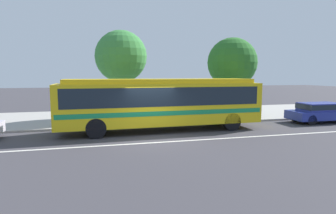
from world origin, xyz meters
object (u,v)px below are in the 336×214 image
(bus_stop_sign, at_px, (210,95))
(street_tree_mid_block, at_px, (232,63))
(pedestrian_walking_along_curb, at_px, (180,104))
(pedestrian_waiting_near_sign, at_px, (220,103))
(sedan_far_ahead, at_px, (322,111))
(street_tree_near_stop, at_px, (121,57))
(transit_bus, at_px, (161,101))
(pedestrian_standing_by_tree, at_px, (125,105))

(bus_stop_sign, xyz_separation_m, street_tree_mid_block, (2.35, 1.63, 2.17))
(pedestrian_walking_along_curb, bearing_deg, pedestrian_waiting_near_sign, -7.31)
(bus_stop_sign, height_order, street_tree_mid_block, street_tree_mid_block)
(bus_stop_sign, bearing_deg, pedestrian_waiting_near_sign, 41.50)
(sedan_far_ahead, distance_m, street_tree_near_stop, 13.86)
(street_tree_near_stop, xyz_separation_m, street_tree_mid_block, (7.86, -1.05, -0.38))
(sedan_far_ahead, distance_m, pedestrian_waiting_near_sign, 6.58)
(transit_bus, xyz_separation_m, bus_stop_sign, (3.75, 2.02, 0.13))
(bus_stop_sign, relative_size, street_tree_near_stop, 0.44)
(pedestrian_walking_along_curb, xyz_separation_m, bus_stop_sign, (1.66, -1.42, 0.74))
(sedan_far_ahead, xyz_separation_m, pedestrian_walking_along_curb, (-8.69, 3.38, 0.35))
(sedan_far_ahead, distance_m, pedestrian_walking_along_curb, 9.33)
(sedan_far_ahead, height_order, street_tree_near_stop, street_tree_near_stop)
(pedestrian_walking_along_curb, height_order, bus_stop_sign, bus_stop_sign)
(pedestrian_waiting_near_sign, xyz_separation_m, street_tree_mid_block, (1.16, 0.58, 2.88))
(pedestrian_standing_by_tree, xyz_separation_m, street_tree_near_stop, (-0.06, 1.42, 3.24))
(transit_bus, bearing_deg, sedan_far_ahead, 0.31)
(street_tree_mid_block, bearing_deg, pedestrian_waiting_near_sign, -153.48)
(sedan_far_ahead, xyz_separation_m, pedestrian_standing_by_tree, (-12.49, 3.22, 0.39))
(sedan_far_ahead, height_order, bus_stop_sign, bus_stop_sign)
(pedestrian_walking_along_curb, relative_size, street_tree_mid_block, 0.29)
(transit_bus, relative_size, pedestrian_waiting_near_sign, 6.71)
(pedestrian_standing_by_tree, bearing_deg, pedestrian_walking_along_curb, 2.39)
(pedestrian_waiting_near_sign, bearing_deg, pedestrian_walking_along_curb, 172.69)
(transit_bus, xyz_separation_m, pedestrian_walking_along_curb, (2.09, 3.44, -0.61))
(sedan_far_ahead, xyz_separation_m, street_tree_mid_block, (-4.68, 3.59, 3.25))
(sedan_far_ahead, bearing_deg, pedestrian_waiting_near_sign, 152.67)
(street_tree_near_stop, bearing_deg, street_tree_mid_block, -7.60)
(pedestrian_waiting_near_sign, bearing_deg, bus_stop_sign, -138.50)
(sedan_far_ahead, bearing_deg, street_tree_mid_block, 142.49)
(pedestrian_standing_by_tree, xyz_separation_m, bus_stop_sign, (5.46, -1.26, 0.69))
(pedestrian_walking_along_curb, relative_size, street_tree_near_stop, 0.27)
(street_tree_mid_block, bearing_deg, sedan_far_ahead, -37.51)
(pedestrian_walking_along_curb, xyz_separation_m, pedestrian_standing_by_tree, (-3.80, -0.16, 0.05))
(pedestrian_waiting_near_sign, relative_size, street_tree_mid_block, 0.29)
(pedestrian_waiting_near_sign, xyz_separation_m, street_tree_near_stop, (-6.71, 1.63, 3.26))
(transit_bus, height_order, pedestrian_standing_by_tree, transit_bus)
(sedan_far_ahead, distance_m, pedestrian_standing_by_tree, 12.90)
(sedan_far_ahead, relative_size, street_tree_near_stop, 0.75)
(sedan_far_ahead, bearing_deg, bus_stop_sign, 164.38)
(bus_stop_sign, xyz_separation_m, street_tree_near_stop, (-5.52, 2.68, 2.55))
(street_tree_near_stop, bearing_deg, pedestrian_walking_along_curb, -18.12)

